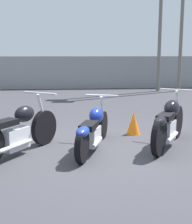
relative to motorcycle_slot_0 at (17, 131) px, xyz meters
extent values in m
plane|color=#38383D|center=(1.41, 0.26, -0.43)|extent=(60.00, 60.00, 0.00)
cube|color=gray|center=(1.41, 10.39, 0.37)|extent=(40.00, 0.04, 1.61)
cylinder|color=slate|center=(5.05, 9.01, 3.26)|extent=(0.16, 0.16, 7.37)
cylinder|color=black|center=(0.42, 0.64, -0.09)|extent=(0.45, 0.61, 0.67)
cube|color=silver|center=(-0.01, -0.02, -0.13)|extent=(0.45, 0.54, 0.37)
ellipsoid|color=black|center=(0.12, 0.18, 0.27)|extent=(0.45, 0.50, 0.29)
cube|color=black|center=(-0.15, -0.22, 0.20)|extent=(0.45, 0.51, 0.10)
cylinder|color=silver|center=(0.36, 0.55, 0.59)|extent=(0.64, 0.44, 0.04)
cylinder|color=silver|center=(0.39, 0.60, 0.25)|extent=(0.18, 0.24, 0.67)
cylinder|color=silver|center=(0.01, -0.20, -0.20)|extent=(0.47, 0.66, 0.07)
cylinder|color=black|center=(1.60, 1.01, -0.15)|extent=(0.27, 0.57, 0.56)
cylinder|color=black|center=(1.11, -0.47, -0.15)|extent=(0.27, 0.57, 0.56)
cube|color=silver|center=(1.33, 0.20, -0.18)|extent=(0.37, 0.60, 0.31)
ellipsoid|color=navy|center=(1.41, 0.45, 0.16)|extent=(0.39, 0.50, 0.31)
cube|color=black|center=(1.24, -0.05, 0.09)|extent=(0.39, 0.57, 0.10)
ellipsoid|color=navy|center=(1.12, -0.42, 0.08)|extent=(0.33, 0.48, 0.16)
cylinder|color=silver|center=(1.56, 0.92, 0.48)|extent=(0.64, 0.24, 0.04)
cylinder|color=silver|center=(1.58, 0.97, 0.17)|extent=(0.12, 0.25, 0.62)
cylinder|color=silver|center=(1.39, 0.01, -0.23)|extent=(0.24, 0.55, 0.07)
cylinder|color=black|center=(3.16, 0.92, -0.09)|extent=(0.44, 0.62, 0.67)
cylinder|color=black|center=(2.44, -0.23, -0.09)|extent=(0.44, 0.62, 0.67)
cube|color=silver|center=(2.76, 0.29, -0.13)|extent=(0.43, 0.52, 0.37)
ellipsoid|color=black|center=(2.88, 0.48, 0.28)|extent=(0.51, 0.59, 0.33)
cube|color=black|center=(2.64, 0.09, 0.19)|extent=(0.45, 0.52, 0.10)
ellipsoid|color=black|center=(2.47, -0.19, 0.18)|extent=(0.40, 0.48, 0.16)
cylinder|color=silver|center=(3.10, 0.83, 0.59)|extent=(0.62, 0.40, 0.04)
cylinder|color=silver|center=(3.13, 0.88, 0.25)|extent=(0.18, 0.25, 0.67)
cylinder|color=silver|center=(2.79, 0.11, -0.19)|extent=(0.41, 0.60, 0.07)
cone|color=orange|center=(2.30, 1.27, -0.18)|extent=(0.30, 0.30, 0.49)
camera|label=1|loc=(0.92, -5.30, 1.32)|focal=50.00mm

